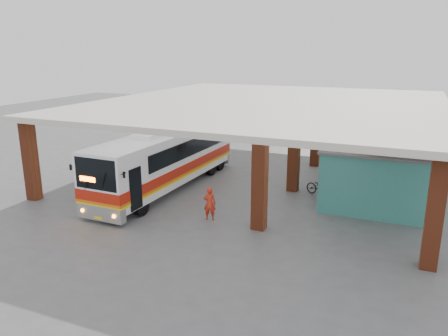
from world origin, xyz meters
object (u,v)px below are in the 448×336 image
(pedestrian, at_px, (210,204))
(red_chair, at_px, (343,166))
(coach_bus, at_px, (167,159))
(motorcycle, at_px, (321,187))

(pedestrian, bearing_deg, red_chair, -128.79)
(pedestrian, xyz_separation_m, red_chair, (4.58, 11.07, -0.44))
(coach_bus, bearing_deg, motorcycle, 15.46)
(pedestrian, bearing_deg, coach_bus, -54.48)
(motorcycle, xyz_separation_m, red_chair, (0.38, 5.49, -0.12))
(coach_bus, xyz_separation_m, red_chair, (8.90, 7.67, -1.40))
(motorcycle, distance_m, pedestrian, 6.99)
(coach_bus, xyz_separation_m, motorcycle, (8.52, 2.18, -1.27))
(coach_bus, distance_m, red_chair, 11.84)
(coach_bus, relative_size, motorcycle, 6.50)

